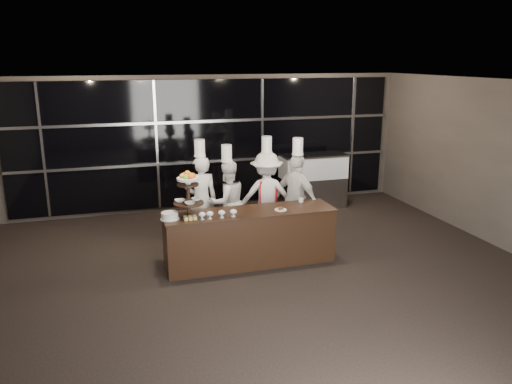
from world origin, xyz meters
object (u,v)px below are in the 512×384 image
object	(u,v)px
display_case	(313,178)
chef_d	(297,198)
chef_a	(201,199)
display_stand	(188,191)
chef_b	(227,201)
buffet_counter	(250,237)
chef_c	(266,195)
layer_cake	(170,216)

from	to	relation	value
display_case	chef_d	size ratio (longest dim) A/B	0.76
chef_a	chef_d	world-z (taller)	chef_d
display_stand	display_case	xyz separation A→B (m)	(3.29, 2.74, -0.65)
chef_b	chef_d	bearing A→B (deg)	-17.26
chef_a	chef_b	distance (m)	0.49
display_stand	display_case	world-z (taller)	display_stand
buffet_counter	chef_c	bearing A→B (deg)	60.26
chef_b	display_stand	bearing A→B (deg)	-128.62
buffet_counter	chef_a	size ratio (longest dim) A/B	1.46
buffet_counter	chef_a	xyz separation A→B (m)	(-0.58, 1.19, 0.39)
layer_cake	chef_b	bearing A→B (deg)	44.18
display_case	chef_a	distance (m)	3.28
chef_b	buffet_counter	bearing A→B (deg)	-84.42
chef_a	chef_d	size ratio (longest dim) A/B	0.99
buffet_counter	chef_b	bearing A→B (deg)	95.58
display_case	chef_c	distance (m)	2.27
display_stand	layer_cake	world-z (taller)	display_stand
display_case	chef_d	distance (m)	2.34
chef_b	chef_d	world-z (taller)	chef_d
chef_a	chef_d	bearing A→B (deg)	-14.94
chef_d	display_case	bearing A→B (deg)	59.56
display_case	buffet_counter	bearing A→B (deg)	-129.91
buffet_counter	chef_a	bearing A→B (deg)	116.18
chef_d	chef_c	bearing A→B (deg)	135.50
buffet_counter	chef_c	world-z (taller)	chef_c
display_stand	display_case	bearing A→B (deg)	39.78
chef_a	chef_c	bearing A→B (deg)	-0.75
layer_cake	chef_b	size ratio (longest dim) A/B	0.16
chef_a	chef_b	size ratio (longest dim) A/B	1.06
display_case	chef_b	distance (m)	2.90
display_case	chef_c	xyz separation A→B (m)	(-1.62, -1.57, 0.15)
chef_d	layer_cake	bearing A→B (deg)	-162.04
layer_cake	chef_c	size ratio (longest dim) A/B	0.15
display_stand	chef_d	size ratio (longest dim) A/B	0.38
layer_cake	chef_a	xyz separation A→B (m)	(0.72, 1.24, -0.12)
layer_cake	display_case	size ratio (longest dim) A/B	0.20
buffet_counter	chef_d	xyz separation A→B (m)	(1.11, 0.74, 0.39)
chef_c	chef_b	bearing A→B (deg)	-175.83
buffet_counter	chef_b	xyz separation A→B (m)	(-0.11, 1.12, 0.32)
display_stand	layer_cake	distance (m)	0.48
buffet_counter	layer_cake	size ratio (longest dim) A/B	9.47
layer_cake	display_case	xyz separation A→B (m)	(3.60, 2.79, -0.29)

